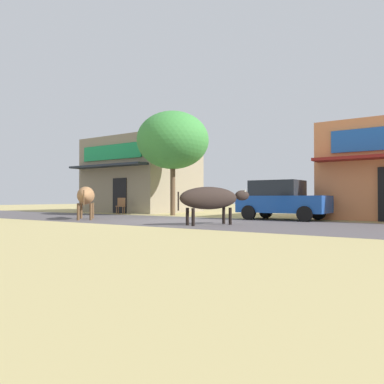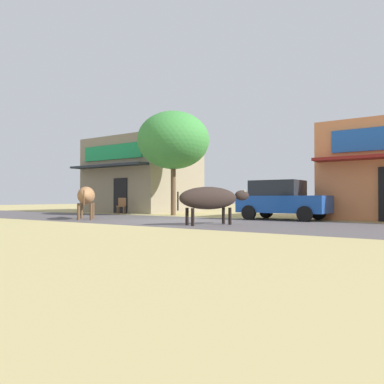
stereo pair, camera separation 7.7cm
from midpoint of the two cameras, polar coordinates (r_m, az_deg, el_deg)
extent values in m
plane|color=tan|center=(15.03, -2.82, -4.36)|extent=(80.00, 80.00, 0.00)
cube|color=#504B4D|center=(15.03, -2.82, -4.36)|extent=(72.00, 5.70, 0.00)
cube|color=gray|center=(25.53, -7.52, 2.38)|extent=(6.11, 5.54, 4.74)
cube|color=#198C4C|center=(23.63, -12.13, 5.89)|extent=(4.89, 0.10, 0.90)
cube|color=#262D38|center=(23.27, -12.84, 3.88)|extent=(5.87, 0.90, 0.12)
cube|color=black|center=(22.99, -10.94, -0.54)|extent=(1.10, 0.06, 2.10)
cylinder|color=brown|center=(19.83, -3.02, 0.38)|extent=(0.26, 0.26, 2.71)
ellipsoid|color=#3A883A|center=(20.05, -3.02, 7.78)|extent=(3.77, 3.77, 3.02)
cube|color=#18489F|center=(16.22, 13.47, -1.79)|extent=(3.61, 1.76, 0.70)
cube|color=#1E2328|center=(16.32, 12.58, 0.56)|extent=(1.99, 1.61, 0.64)
cylinder|color=black|center=(16.67, 18.33, -2.95)|extent=(0.60, 0.18, 0.60)
cylinder|color=black|center=(15.01, 16.45, -3.19)|extent=(0.60, 0.18, 0.60)
cylinder|color=black|center=(17.48, 10.93, -2.88)|extent=(0.60, 0.18, 0.60)
cylinder|color=black|center=(15.90, 8.39, -3.09)|extent=(0.60, 0.18, 0.60)
ellipsoid|color=#986941|center=(16.69, -15.81, -0.51)|extent=(2.04, 2.00, 0.75)
ellipsoid|color=#986941|center=(18.02, -15.50, -0.24)|extent=(0.60, 0.59, 0.36)
cone|color=beige|center=(18.08, -15.80, 0.33)|extent=(0.06, 0.06, 0.12)
cone|color=beige|center=(18.06, -15.17, 0.33)|extent=(0.06, 0.06, 0.12)
cylinder|color=brown|center=(17.42, -16.46, -2.71)|extent=(0.11, 0.11, 0.69)
cylinder|color=brown|center=(17.38, -14.83, -2.73)|extent=(0.11, 0.11, 0.69)
cylinder|color=brown|center=(16.02, -16.89, -2.87)|extent=(0.11, 0.11, 0.69)
cylinder|color=brown|center=(15.99, -15.12, -2.88)|extent=(0.11, 0.11, 0.69)
cylinder|color=brown|center=(15.57, -16.12, -0.85)|extent=(0.05, 0.05, 0.60)
ellipsoid|color=#2D221D|center=(12.72, 2.40, -0.92)|extent=(1.57, 2.19, 0.76)
ellipsoid|color=#2D221D|center=(13.42, 7.39, -0.51)|extent=(0.51, 0.63, 0.36)
cone|color=beige|center=(13.53, 7.32, 0.25)|extent=(0.06, 0.06, 0.12)
cone|color=beige|center=(13.37, 7.80, 0.27)|extent=(0.06, 0.06, 0.12)
cylinder|color=black|center=(13.27, 4.63, -3.57)|extent=(0.11, 0.11, 0.58)
cylinder|color=black|center=(12.91, 5.60, -3.64)|extent=(0.11, 0.11, 0.58)
cylinder|color=black|center=(12.59, -0.87, -3.71)|extent=(0.11, 0.11, 0.58)
cylinder|color=black|center=(12.21, -0.01, -3.80)|extent=(0.11, 0.11, 0.58)
cylinder|color=black|center=(12.20, -2.26, -1.39)|extent=(0.05, 0.05, 0.61)
cube|color=brown|center=(21.57, -10.82, -2.11)|extent=(0.60, 0.60, 0.05)
cube|color=brown|center=(21.76, -10.68, -1.44)|extent=(0.40, 0.26, 0.44)
cylinder|color=brown|center=(21.36, -10.49, -2.75)|extent=(0.04, 0.04, 0.43)
cylinder|color=brown|center=(21.46, -11.40, -2.74)|extent=(0.04, 0.04, 0.43)
cylinder|color=brown|center=(21.70, -10.25, -2.73)|extent=(0.04, 0.04, 0.43)
cylinder|color=brown|center=(21.79, -11.15, -2.72)|extent=(0.04, 0.04, 0.43)
camera|label=1|loc=(0.04, -90.15, 0.00)|focal=35.43mm
camera|label=2|loc=(0.04, 89.85, 0.00)|focal=35.43mm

